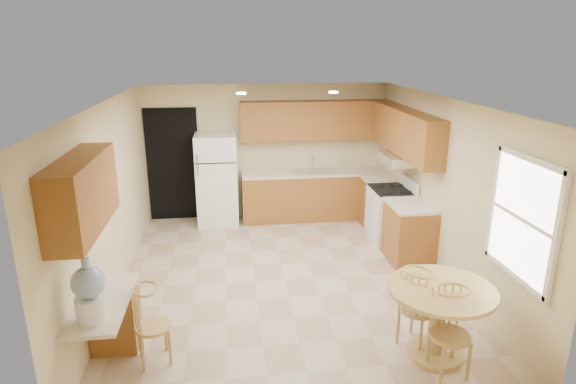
{
  "coord_description": "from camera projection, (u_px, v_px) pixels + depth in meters",
  "views": [
    {
      "loc": [
        -0.7,
        -6.09,
        3.2
      ],
      "look_at": [
        0.09,
        0.3,
        1.2
      ],
      "focal_mm": 30.0,
      "sensor_mm": 36.0,
      "label": 1
    }
  ],
  "objects": [
    {
      "name": "floor",
      "position": [
        284.0,
        279.0,
        6.8
      ],
      "size": [
        5.5,
        5.5,
        0.0
      ],
      "primitive_type": "plane",
      "color": "tan",
      "rests_on": "ground"
    },
    {
      "name": "ceiling",
      "position": [
        284.0,
        101.0,
        6.06
      ],
      "size": [
        4.5,
        5.5,
        0.02
      ],
      "primitive_type": "cube",
      "color": "white",
      "rests_on": "wall_back"
    },
    {
      "name": "wall_back",
      "position": [
        267.0,
        152.0,
        9.04
      ],
      "size": [
        4.5,
        0.02,
        2.5
      ],
      "primitive_type": "cube",
      "color": "beige",
      "rests_on": "floor"
    },
    {
      "name": "wall_front",
      "position": [
        323.0,
        299.0,
        3.83
      ],
      "size": [
        4.5,
        0.02,
        2.5
      ],
      "primitive_type": "cube",
      "color": "beige",
      "rests_on": "floor"
    },
    {
      "name": "wall_left",
      "position": [
        110.0,
        202.0,
        6.17
      ],
      "size": [
        0.02,
        5.5,
        2.5
      ],
      "primitive_type": "cube",
      "color": "beige",
      "rests_on": "floor"
    },
    {
      "name": "wall_right",
      "position": [
        444.0,
        189.0,
        6.7
      ],
      "size": [
        0.02,
        5.5,
        2.5
      ],
      "primitive_type": "cube",
      "color": "beige",
      "rests_on": "floor"
    },
    {
      "name": "doorway",
      "position": [
        173.0,
        165.0,
        8.88
      ],
      "size": [
        0.9,
        0.02,
        2.1
      ],
      "primitive_type": "cube",
      "color": "black",
      "rests_on": "floor"
    },
    {
      "name": "base_cab_back",
      "position": [
        315.0,
        196.0,
        9.1
      ],
      "size": [
        2.75,
        0.6,
        0.87
      ],
      "primitive_type": "cube",
      "color": "#995F27",
      "rests_on": "floor"
    },
    {
      "name": "counter_back",
      "position": [
        316.0,
        173.0,
        8.96
      ],
      "size": [
        2.75,
        0.63,
        0.04
      ],
      "primitive_type": "cube",
      "color": "beige",
      "rests_on": "base_cab_back"
    },
    {
      "name": "base_cab_right_a",
      "position": [
        380.0,
        204.0,
        8.66
      ],
      "size": [
        0.6,
        0.59,
        0.87
      ],
      "primitive_type": "cube",
      "color": "#995F27",
      "rests_on": "floor"
    },
    {
      "name": "counter_right_a",
      "position": [
        381.0,
        179.0,
        8.53
      ],
      "size": [
        0.63,
        0.59,
        0.04
      ],
      "primitive_type": "cube",
      "color": "beige",
      "rests_on": "base_cab_right_a"
    },
    {
      "name": "base_cab_right_b",
      "position": [
        409.0,
        234.0,
        7.28
      ],
      "size": [
        0.6,
        0.8,
        0.87
      ],
      "primitive_type": "cube",
      "color": "#995F27",
      "rests_on": "floor"
    },
    {
      "name": "counter_right_b",
      "position": [
        411.0,
        206.0,
        7.15
      ],
      "size": [
        0.63,
        0.8,
        0.04
      ],
      "primitive_type": "cube",
      "color": "beige",
      "rests_on": "base_cab_right_b"
    },
    {
      "name": "upper_cab_back",
      "position": [
        315.0,
        120.0,
        8.81
      ],
      "size": [
        2.75,
        0.33,
        0.7
      ],
      "primitive_type": "cube",
      "color": "#995F27",
      "rests_on": "wall_back"
    },
    {
      "name": "upper_cab_right",
      "position": [
        405.0,
        132.0,
        7.65
      ],
      "size": [
        0.33,
        2.42,
        0.7
      ],
      "primitive_type": "cube",
      "color": "#995F27",
      "rests_on": "wall_right"
    },
    {
      "name": "upper_cab_left",
      "position": [
        82.0,
        194.0,
        4.49
      ],
      "size": [
        0.33,
        1.4,
        0.7
      ],
      "primitive_type": "cube",
      "color": "#995F27",
      "rests_on": "wall_left"
    },
    {
      "name": "sink",
      "position": [
        314.0,
        171.0,
        8.95
      ],
      "size": [
        0.78,
        0.44,
        0.01
      ],
      "primitive_type": "cube",
      "color": "silver",
      "rests_on": "counter_back"
    },
    {
      "name": "range_hood",
      "position": [
        399.0,
        159.0,
        7.73
      ],
      "size": [
        0.5,
        0.76,
        0.14
      ],
      "primitive_type": "cube",
      "color": "silver",
      "rests_on": "upper_cab_right"
    },
    {
      "name": "desk_pedestal",
      "position": [
        115.0,
        317.0,
        5.21
      ],
      "size": [
        0.48,
        0.42,
        0.72
      ],
      "primitive_type": "cube",
      "color": "#995F27",
      "rests_on": "floor"
    },
    {
      "name": "desk_top",
      "position": [
        102.0,
        303.0,
        4.74
      ],
      "size": [
        0.5,
        1.2,
        0.04
      ],
      "primitive_type": "cube",
      "color": "beige",
      "rests_on": "desk_pedestal"
    },
    {
      "name": "window",
      "position": [
        523.0,
        219.0,
        4.87
      ],
      "size": [
        0.06,
        1.12,
        1.3
      ],
      "color": "white",
      "rests_on": "wall_right"
    },
    {
      "name": "can_light_a",
      "position": [
        241.0,
        93.0,
        7.15
      ],
      "size": [
        0.14,
        0.14,
        0.02
      ],
      "primitive_type": "cylinder",
      "color": "white",
      "rests_on": "ceiling"
    },
    {
      "name": "can_light_b",
      "position": [
        333.0,
        92.0,
        7.31
      ],
      "size": [
        0.14,
        0.14,
        0.02
      ],
      "primitive_type": "cylinder",
      "color": "white",
      "rests_on": "ceiling"
    },
    {
      "name": "refrigerator",
      "position": [
        217.0,
        180.0,
        8.72
      ],
      "size": [
        0.73,
        0.71,
        1.66
      ],
      "color": "white",
      "rests_on": "floor"
    },
    {
      "name": "stove",
      "position": [
        391.0,
        214.0,
        8.01
      ],
      "size": [
        0.65,
        0.76,
        1.09
      ],
      "color": "white",
      "rests_on": "floor"
    },
    {
      "name": "dining_table",
      "position": [
        439.0,
        312.0,
        4.98
      ],
      "size": [
        1.1,
        1.1,
        0.81
      ],
      "rotation": [
        0.0,
        0.0,
        -0.16
      ],
      "color": "tan",
      "rests_on": "floor"
    },
    {
      "name": "chair_table_a",
      "position": [
        422.0,
        304.0,
        5.12
      ],
      "size": [
        0.39,
        0.49,
        0.89
      ],
      "rotation": [
        0.0,
        0.0,
        -0.93
      ],
      "color": "tan",
      "rests_on": "floor"
    },
    {
      "name": "chair_table_b",
      "position": [
        455.0,
        330.0,
        4.63
      ],
      "size": [
        0.4,
        0.4,
        0.91
      ],
      "rotation": [
        0.0,
        0.0,
        3.23
      ],
      "color": "tan",
      "rests_on": "floor"
    },
    {
      "name": "chair_desk",
      "position": [
        151.0,
        321.0,
        4.85
      ],
      "size": [
        0.37,
        0.49,
        0.85
      ],
      "rotation": [
        0.0,
        0.0,
        -1.3
      ],
      "color": "tan",
      "rests_on": "floor"
    },
    {
      "name": "water_crock",
      "position": [
        90.0,
        293.0,
        4.33
      ],
      "size": [
        0.3,
        0.3,
        0.62
      ],
      "color": "white",
      "rests_on": "desk_top"
    }
  ]
}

